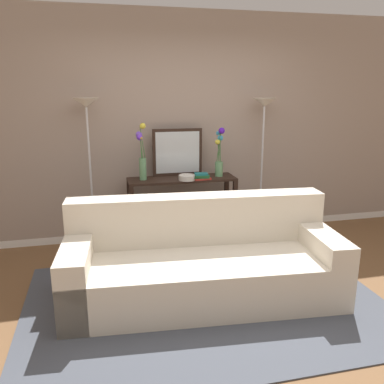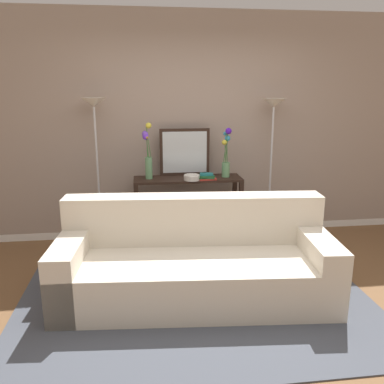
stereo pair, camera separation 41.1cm
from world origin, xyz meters
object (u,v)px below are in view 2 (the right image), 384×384
at_px(fruit_bowl, 192,177).
at_px(book_stack, 207,177).
at_px(console_table, 188,198).
at_px(book_row_under_console, 157,239).
at_px(couch, 195,264).
at_px(floor_lamp_right, 273,130).
at_px(floor_lamp_left, 95,131).
at_px(vase_short_flowers, 226,156).
at_px(wall_mirror, 185,152).
at_px(vase_tall_flowers, 148,153).

bearing_deg(fruit_bowl, book_stack, -2.21).
bearing_deg(console_table, book_row_under_console, -180.00).
height_order(couch, book_row_under_console, couch).
relative_size(couch, floor_lamp_right, 1.43).
height_order(floor_lamp_left, vase_short_flowers, floor_lamp_left).
xyz_separation_m(floor_lamp_right, book_row_under_console, (-1.41, -0.04, -1.30)).
bearing_deg(floor_lamp_left, console_table, -2.43).
bearing_deg(wall_mirror, book_row_under_console, -156.78).
bearing_deg(vase_tall_flowers, vase_short_flowers, -0.71).
bearing_deg(vase_tall_flowers, fruit_bowl, -14.37).
bearing_deg(book_stack, couch, -104.23).
distance_m(floor_lamp_left, vase_short_flowers, 1.54).
bearing_deg(couch, fruit_bowl, 83.91).
height_order(console_table, fruit_bowl, fruit_bowl).
relative_size(couch, console_table, 1.94).
distance_m(wall_mirror, fruit_bowl, 0.38).
bearing_deg(book_stack, fruit_bowl, 177.79).
relative_size(console_table, wall_mirror, 2.12).
distance_m(couch, wall_mirror, 1.67).
bearing_deg(vase_tall_flowers, console_table, -1.06).
relative_size(wall_mirror, vase_tall_flowers, 0.92).
distance_m(floor_lamp_left, wall_mirror, 1.07).
height_order(floor_lamp_left, fruit_bowl, floor_lamp_left).
distance_m(console_table, book_row_under_console, 0.63).
xyz_separation_m(console_table, vase_short_flowers, (0.46, -0.00, 0.50)).
xyz_separation_m(couch, fruit_bowl, (0.13, 1.19, 0.54)).
height_order(console_table, vase_tall_flowers, vase_tall_flowers).
distance_m(vase_tall_flowers, book_row_under_console, 1.06).
distance_m(console_table, vase_short_flowers, 0.68).
relative_size(console_table, vase_short_flowers, 2.18).
bearing_deg(floor_lamp_left, wall_mirror, 6.26).
height_order(floor_lamp_left, book_stack, floor_lamp_left).
relative_size(vase_tall_flowers, book_row_under_console, 2.40).
xyz_separation_m(floor_lamp_left, vase_tall_flowers, (0.58, -0.04, -0.26)).
xyz_separation_m(couch, book_stack, (0.30, 1.18, 0.54)).
bearing_deg(console_table, couch, -94.05).
height_order(floor_lamp_left, book_row_under_console, floor_lamp_left).
distance_m(floor_lamp_right, book_row_under_console, 1.92).
relative_size(floor_lamp_left, book_row_under_console, 6.38).
bearing_deg(wall_mirror, floor_lamp_right, -6.16).
bearing_deg(vase_short_flowers, console_table, 179.65).
bearing_deg(book_row_under_console, couch, -77.44).
xyz_separation_m(vase_tall_flowers, book_stack, (0.67, -0.13, -0.27)).
xyz_separation_m(couch, floor_lamp_right, (1.12, 1.35, 1.05)).
distance_m(floor_lamp_right, vase_tall_flowers, 1.52).
height_order(couch, fruit_bowl, couch).
bearing_deg(book_row_under_console, fruit_bowl, -15.92).
xyz_separation_m(floor_lamp_left, floor_lamp_right, (2.08, 0.00, -0.01)).
xyz_separation_m(couch, console_table, (0.09, 1.31, 0.25)).
distance_m(vase_short_flowers, book_row_under_console, 1.31).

